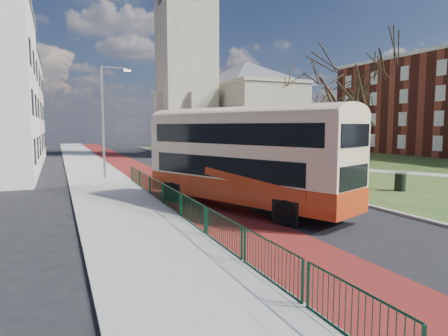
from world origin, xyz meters
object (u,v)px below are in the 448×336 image
winter_tree_near (345,83)px  streetlamp (105,116)px  winter_tree_far (341,104)px  bus (243,154)px  litter_bin (400,182)px

winter_tree_near → streetlamp: bearing=154.2°
winter_tree_near → winter_tree_far: bearing=52.0°
bus → winter_tree_far: bearing=18.7°
litter_bin → bus: bearing=-174.7°
bus → winter_tree_far: winter_tree_far is taller
streetlamp → bus: (4.64, -13.25, -1.99)m
streetlamp → winter_tree_far: bearing=9.8°
bus → winter_tree_far: (19.59, 17.43, 3.58)m
bus → winter_tree_near: 12.82m
streetlamp → litter_bin: (15.46, -12.25, -4.00)m
streetlamp → bus: streetlamp is taller
bus → winter_tree_near: bearing=6.2°
bus → litter_bin: bus is taller
litter_bin → winter_tree_far: bearing=61.9°
streetlamp → litter_bin: bearing=-38.4°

